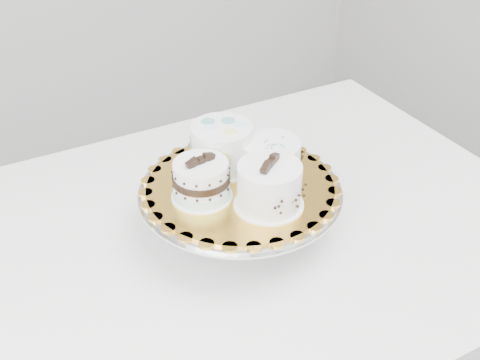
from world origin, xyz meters
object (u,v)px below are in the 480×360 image
table (214,266)px  cake_ribbon (271,158)px  cake_board (240,186)px  cake_banded (201,181)px  cake_stand (240,201)px  cake_dots (222,146)px  cake_swirl (269,187)px

table → cake_ribbon: 0.23m
cake_board → cake_banded: 0.08m
cake_board → cake_ribbon: cake_ribbon is taller
cake_stand → cake_banded: cake_banded is taller
cake_banded → cake_stand: bearing=-9.6°
cake_stand → cake_board: size_ratio=1.09×
cake_stand → cake_dots: size_ratio=2.68×
cake_ribbon → table: bearing=171.9°
cake_ribbon → cake_banded: bearing=177.2°
cake_stand → cake_board: 0.03m
cake_stand → cake_dots: 0.10m
table → cake_dots: size_ratio=9.87×
table → cake_stand: size_ratio=3.68×
cake_board → cake_banded: size_ratio=3.15×
cake_stand → cake_ribbon: 0.09m
cake_swirl → cake_ribbon: (0.06, 0.08, -0.01)m
cake_board → cake_dots: 0.08m
cake_stand → cake_ribbon: cake_ribbon is taller
table → cake_ribbon: (0.12, -0.01, 0.20)m
table → cake_swirl: bearing=-53.7°
cake_stand → cake_dots: (0.01, 0.07, 0.08)m
cake_stand → cake_board: bearing=90.0°
cake_dots → cake_swirl: bearing=-78.7°
cake_board → cake_banded: bearing=175.3°
cake_swirl → cake_dots: (-0.00, 0.14, 0.00)m
table → cake_dots: (0.05, 0.05, 0.22)m
cake_stand → cake_swirl: cake_swirl is taller
cake_stand → cake_ribbon: (0.07, 0.01, 0.06)m
cake_board → cake_ribbon: (0.07, 0.01, 0.03)m
table → cake_board: (0.05, -0.02, 0.17)m
table → cake_ribbon: bearing=-0.7°
cake_banded → cake_ribbon: cake_banded is taller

